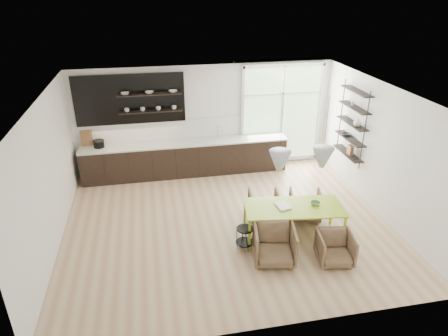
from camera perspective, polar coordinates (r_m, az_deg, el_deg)
room at (r=9.31m, az=2.64°, el=3.75°), size 7.02×6.01×2.91m
kitchen_run at (r=10.91m, az=-5.97°, el=2.07°), size 5.54×0.69×2.75m
right_shelving at (r=10.30m, az=17.86°, el=5.81°), size 0.26×1.22×1.90m
dining_table at (r=8.25m, az=9.93°, el=-5.78°), size 2.08×1.13×0.72m
armchair_back_left at (r=9.02m, az=5.72°, el=-5.28°), size 0.74×0.75×0.61m
armchair_back_right at (r=9.14m, az=11.48°, el=-5.21°), size 0.84×0.85×0.63m
armchair_front_left at (r=7.72m, az=7.20°, el=-10.77°), size 0.90×0.92×0.72m
armchair_front_right at (r=7.94m, az=15.58°, el=-11.00°), size 0.74×0.75×0.60m
wire_stool at (r=8.03m, az=3.00°, el=-9.57°), size 0.36×0.36×0.46m
table_book at (r=8.13m, az=7.59°, el=-5.56°), size 0.30×0.37×0.03m
table_bowl at (r=8.37m, az=12.90°, el=-4.95°), size 0.22×0.22×0.06m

